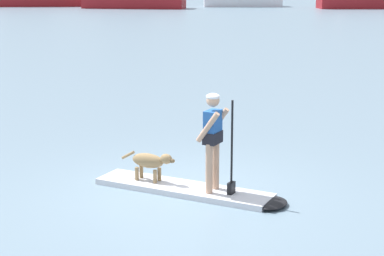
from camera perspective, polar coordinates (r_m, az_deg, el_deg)
ground_plane at (r=11.55m, az=-0.76°, el=-5.48°), size 400.00×400.00×0.00m
paddleboard at (r=11.43m, az=0.25°, el=-5.41°), size 3.51×1.75×0.10m
person_paddler at (r=11.00m, az=1.87°, el=-0.60°), size 0.67×0.58×1.68m
dog at (r=11.71m, az=-3.60°, el=-2.90°), size 1.05×0.43×0.53m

